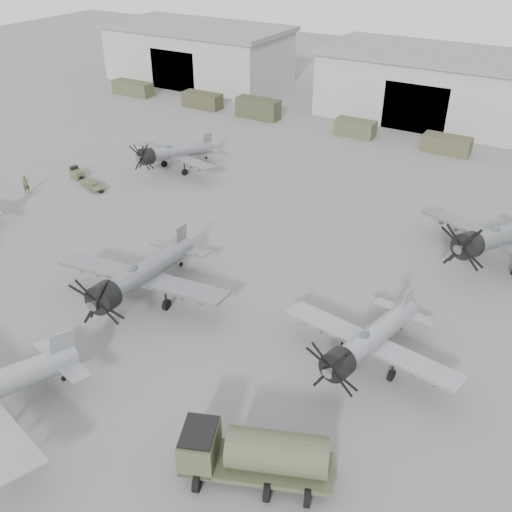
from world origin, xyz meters
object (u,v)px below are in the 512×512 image
Objects in this scene: aircraft_mid_2 at (368,341)px; fuel_tanker at (255,452)px; aircraft_far_1 at (497,238)px; tug_trailer at (83,178)px; aircraft_mid_1 at (139,276)px; aircraft_far_0 at (172,153)px; ground_crew at (26,185)px.

aircraft_mid_2 is 1.48× the size of fuel_tanker.
tug_trailer is (-39.88, -4.90, -1.99)m from aircraft_far_1.
aircraft_mid_1 is 16.71m from fuel_tanker.
aircraft_mid_2 is at bearing -20.48° from aircraft_far_0.
aircraft_mid_1 reaches higher than aircraft_far_0.
aircraft_far_0 is at bearing 115.60° from aircraft_mid_1.
aircraft_mid_1 is at bearing -16.95° from tug_trailer.
ground_crew is at bearing 151.97° from aircraft_mid_1.
aircraft_far_0 is (-29.31, 18.66, -0.05)m from aircraft_mid_2.
fuel_tanker is at bearing -99.07° from ground_crew.
aircraft_far_0 is at bearing -21.73° from ground_crew.
ground_crew is (-22.16, 8.55, -1.46)m from aircraft_mid_1.
aircraft_mid_1 is 24.26m from aircraft_far_0.
aircraft_far_1 is at bearing 8.36° from aircraft_far_0.
aircraft_far_0 is at bearing -160.99° from aircraft_far_1.
fuel_tanker reaches higher than ground_crew.
aircraft_far_0 is 33.60m from aircraft_far_1.
aircraft_far_0 is (-13.04, 20.46, -0.30)m from aircraft_mid_1.
ground_crew is at bearing 133.28° from fuel_tanker.
fuel_tanker is at bearing -34.33° from aircraft_far_0.
aircraft_mid_2 is 10.32m from fuel_tanker.
tug_trailer is (-19.39, 13.43, -1.93)m from aircraft_mid_1.
aircraft_mid_2 is 39.03m from ground_crew.
aircraft_mid_1 is 1.15× the size of aircraft_far_0.
aircraft_far_1 is at bearing 83.98° from aircraft_mid_2.
fuel_tanker is 40.33m from ground_crew.
aircraft_far_1 is (4.22, 16.53, 0.32)m from aircraft_mid_2.
ground_crew is (-42.65, -9.77, -1.52)m from aircraft_far_1.
aircraft_mid_2 is at bearing 57.94° from fuel_tanker.
aircraft_mid_1 is at bearing -95.39° from ground_crew.
aircraft_mid_2 is 17.06m from aircraft_far_1.
aircraft_far_0 is 9.61m from tug_trailer.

